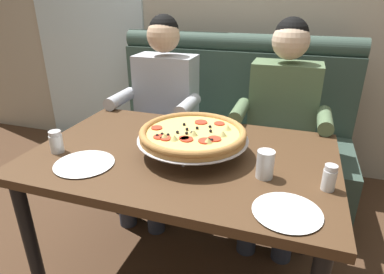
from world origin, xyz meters
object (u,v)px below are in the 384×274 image
object	(u,v)px
booth_bench	(225,140)
plate_near_right	(84,162)
shaker_oregano	(56,143)
plate_near_left	(287,210)
dining_table	(183,169)
pizza	(193,134)
diner_left	(161,106)
patio_chair	(138,74)
shaker_parmesan	(329,179)
diner_right	(281,119)
drinking_glass	(265,166)

from	to	relation	value
booth_bench	plate_near_right	world-z (taller)	booth_bench
shaker_oregano	plate_near_left	world-z (taller)	shaker_oregano
booth_bench	dining_table	xyz separation A→B (m)	(0.00, -0.91, 0.25)
dining_table	pizza	size ratio (longest dim) A/B	2.75
booth_bench	diner_left	xyz separation A→B (m)	(-0.39, -0.27, 0.31)
booth_bench	patio_chair	distance (m)	1.84
booth_bench	pizza	distance (m)	1.00
diner_left	shaker_parmesan	bearing A→B (deg)	-37.26
dining_table	patio_chair	xyz separation A→B (m)	(-1.34, 2.16, -0.12)
shaker_oregano	plate_near_right	bearing A→B (deg)	-19.24
shaker_oregano	shaker_parmesan	bearing A→B (deg)	2.74
diner_right	pizza	bearing A→B (deg)	-118.27
shaker_oregano	plate_near_right	xyz separation A→B (m)	(0.19, -0.07, -0.03)
shaker_oregano	patio_chair	bearing A→B (deg)	108.93
diner_right	shaker_oregano	distance (m)	1.24
shaker_oregano	plate_near_left	distance (m)	1.03
diner_right	booth_bench	bearing A→B (deg)	145.50
diner_left	shaker_oregano	xyz separation A→B (m)	(-0.15, -0.81, 0.06)
diner_left	shaker_parmesan	size ratio (longest dim) A/B	12.75
diner_left	shaker_parmesan	distance (m)	1.25
pizza	shaker_oregano	bearing A→B (deg)	-163.03
booth_bench	drinking_glass	xyz separation A→B (m)	(0.38, -1.01, 0.38)
shaker_parmesan	drinking_glass	bearing A→B (deg)	175.88
diner_left	plate_near_left	xyz separation A→B (m)	(0.87, -0.95, 0.03)
diner_left	shaker_parmesan	world-z (taller)	diner_left
dining_table	diner_right	distance (m)	0.75
drinking_glass	dining_table	bearing A→B (deg)	165.34
booth_bench	diner_right	distance (m)	0.56
pizza	diner_right	bearing A→B (deg)	61.73
diner_right	drinking_glass	size ratio (longest dim) A/B	11.38
plate_near_left	patio_chair	distance (m)	3.07
plate_near_right	diner_right	bearing A→B (deg)	49.84
dining_table	plate_near_left	world-z (taller)	plate_near_left
diner_right	drinking_glass	world-z (taller)	diner_right
booth_bench	drinking_glass	bearing A→B (deg)	-69.49
pizza	plate_near_left	size ratio (longest dim) A/B	2.14
patio_chair	plate_near_right	bearing A→B (deg)	-67.62
plate_near_right	patio_chair	xyz separation A→B (m)	(-0.99, 2.39, -0.22)
diner_left	dining_table	bearing A→B (deg)	-58.92
plate_near_right	patio_chair	distance (m)	2.60
diner_left	plate_near_left	world-z (taller)	diner_left
shaker_oregano	pizza	bearing A→B (deg)	16.97
plate_near_left	diner_left	bearing A→B (deg)	132.27
diner_right	drinking_glass	xyz separation A→B (m)	(-0.01, -0.74, 0.07)
diner_right	shaker_oregano	size ratio (longest dim) A/B	12.54
booth_bench	drinking_glass	size ratio (longest dim) A/B	15.38
shaker_parmesan	plate_near_right	bearing A→B (deg)	-172.88
diner_left	plate_near_right	world-z (taller)	diner_left
dining_table	diner_right	bearing A→B (deg)	58.92
plate_near_right	diner_left	bearing A→B (deg)	92.19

